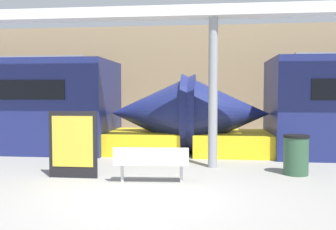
# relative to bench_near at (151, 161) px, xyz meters

# --- Properties ---
(ground_plane) EXTENTS (60.00, 60.00, 0.00)m
(ground_plane) POSITION_rel_bench_near_xyz_m (-0.12, -1.11, -0.49)
(ground_plane) COLOR gray
(station_wall) EXTENTS (56.00, 0.20, 5.00)m
(station_wall) POSITION_rel_bench_near_xyz_m (-0.12, 8.71, 2.01)
(station_wall) COLOR #9E8460
(station_wall) RESTS_ON ground_plane
(bench_near) EXTENTS (1.69, 0.55, 0.80)m
(bench_near) POSITION_rel_bench_near_xyz_m (0.00, 0.00, 0.00)
(bench_near) COLOR silver
(bench_near) RESTS_ON ground_plane
(trash_bin) EXTENTS (0.62, 0.62, 0.97)m
(trash_bin) POSITION_rel_bench_near_xyz_m (3.38, 1.22, 0.00)
(trash_bin) COLOR #2D5138
(trash_bin) RESTS_ON ground_plane
(poster_board) EXTENTS (1.15, 0.07, 1.57)m
(poster_board) POSITION_rel_bench_near_xyz_m (-1.90, 0.28, 0.31)
(poster_board) COLOR black
(poster_board) RESTS_ON ground_plane
(support_column_near) EXTENTS (0.24, 0.24, 3.98)m
(support_column_near) POSITION_rel_bench_near_xyz_m (1.36, 1.91, 1.51)
(support_column_near) COLOR gray
(support_column_near) RESTS_ON ground_plane
(canopy_beam) EXTENTS (28.00, 0.60, 0.28)m
(canopy_beam) POSITION_rel_bench_near_xyz_m (1.36, 1.91, 3.64)
(canopy_beam) COLOR silver
(canopy_beam) RESTS_ON support_column_near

